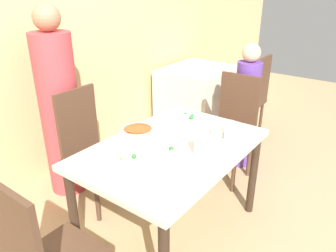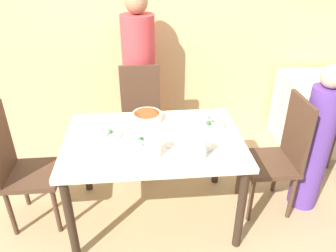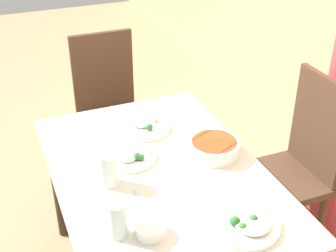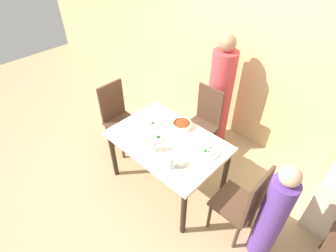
{
  "view_description": "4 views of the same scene",
  "coord_description": "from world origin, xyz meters",
  "px_view_note": "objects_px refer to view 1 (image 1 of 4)",
  "views": [
    {
      "loc": [
        -1.58,
        -1.15,
        1.75
      ],
      "look_at": [
        -0.02,
        0.02,
        0.88
      ],
      "focal_mm": 35.0,
      "sensor_mm": 36.0,
      "label": 1
    },
    {
      "loc": [
        -0.08,
        -2.02,
        1.95
      ],
      "look_at": [
        0.11,
        0.09,
        0.78
      ],
      "focal_mm": 35.0,
      "sensor_mm": 36.0,
      "label": 2
    },
    {
      "loc": [
        1.5,
        -0.57,
        1.91
      ],
      "look_at": [
        -0.08,
        0.07,
        0.9
      ],
      "focal_mm": 50.0,
      "sensor_mm": 36.0,
      "label": 3
    },
    {
      "loc": [
        1.49,
        -1.54,
        2.71
      ],
      "look_at": [
        0.04,
        -0.04,
        0.98
      ],
      "focal_mm": 28.0,
      "sensor_mm": 36.0,
      "label": 4
    }
  ],
  "objects_px": {
    "person_adult": "(60,111)",
    "plate_rice_adult": "(171,155)",
    "glass_water_tall": "(201,145)",
    "person_child": "(245,111)",
    "chair_adult_spot": "(89,147)",
    "bowl_curry": "(138,133)",
    "chair_child_spot": "(232,126)"
  },
  "relations": [
    {
      "from": "person_child",
      "to": "bowl_curry",
      "type": "relative_size",
      "value": 5.35
    },
    {
      "from": "chair_adult_spot",
      "to": "glass_water_tall",
      "type": "height_order",
      "value": "chair_adult_spot"
    },
    {
      "from": "person_adult",
      "to": "plate_rice_adult",
      "type": "height_order",
      "value": "person_adult"
    },
    {
      "from": "person_adult",
      "to": "plate_rice_adult",
      "type": "xyz_separation_m",
      "value": [
        -0.05,
        -1.19,
        0.0
      ]
    },
    {
      "from": "person_adult",
      "to": "chair_adult_spot",
      "type": "bearing_deg",
      "value": -90.0
    },
    {
      "from": "person_adult",
      "to": "glass_water_tall",
      "type": "height_order",
      "value": "person_adult"
    },
    {
      "from": "plate_rice_adult",
      "to": "glass_water_tall",
      "type": "distance_m",
      "value": 0.19
    },
    {
      "from": "person_adult",
      "to": "person_child",
      "type": "bearing_deg",
      "value": -38.54
    },
    {
      "from": "chair_child_spot",
      "to": "glass_water_tall",
      "type": "distance_m",
      "value": 1.06
    },
    {
      "from": "bowl_curry",
      "to": "plate_rice_adult",
      "type": "bearing_deg",
      "value": -104.12
    },
    {
      "from": "chair_adult_spot",
      "to": "plate_rice_adult",
      "type": "xyz_separation_m",
      "value": [
        -0.05,
        -0.87,
        0.23
      ]
    },
    {
      "from": "bowl_curry",
      "to": "plate_rice_adult",
      "type": "height_order",
      "value": "bowl_curry"
    },
    {
      "from": "person_child",
      "to": "chair_child_spot",
      "type": "bearing_deg",
      "value": 180.0
    },
    {
      "from": "chair_adult_spot",
      "to": "glass_water_tall",
      "type": "xyz_separation_m",
      "value": [
        0.08,
        -1.0,
        0.29
      ]
    },
    {
      "from": "plate_rice_adult",
      "to": "person_adult",
      "type": "bearing_deg",
      "value": 87.78
    },
    {
      "from": "chair_adult_spot",
      "to": "bowl_curry",
      "type": "distance_m",
      "value": 0.56
    },
    {
      "from": "chair_adult_spot",
      "to": "person_adult",
      "type": "relative_size",
      "value": 0.61
    },
    {
      "from": "plate_rice_adult",
      "to": "glass_water_tall",
      "type": "xyz_separation_m",
      "value": [
        0.13,
        -0.13,
        0.06
      ]
    },
    {
      "from": "person_child",
      "to": "glass_water_tall",
      "type": "distance_m",
      "value": 1.31
    },
    {
      "from": "bowl_curry",
      "to": "person_child",
      "type": "bearing_deg",
      "value": -10.62
    },
    {
      "from": "chair_adult_spot",
      "to": "person_child",
      "type": "relative_size",
      "value": 0.8
    },
    {
      "from": "plate_rice_adult",
      "to": "chair_adult_spot",
      "type": "bearing_deg",
      "value": 86.94
    },
    {
      "from": "chair_child_spot",
      "to": "person_adult",
      "type": "xyz_separation_m",
      "value": [
        -1.07,
        1.07,
        0.23
      ]
    },
    {
      "from": "chair_adult_spot",
      "to": "person_adult",
      "type": "bearing_deg",
      "value": 90.0
    },
    {
      "from": "chair_child_spot",
      "to": "person_child",
      "type": "distance_m",
      "value": 0.29
    },
    {
      "from": "chair_adult_spot",
      "to": "person_adult",
      "type": "height_order",
      "value": "person_adult"
    },
    {
      "from": "chair_child_spot",
      "to": "glass_water_tall",
      "type": "bearing_deg",
      "value": -75.71
    },
    {
      "from": "glass_water_tall",
      "to": "person_child",
      "type": "bearing_deg",
      "value": 11.22
    },
    {
      "from": "person_child",
      "to": "bowl_curry",
      "type": "xyz_separation_m",
      "value": [
        -1.3,
        0.24,
        0.19
      ]
    },
    {
      "from": "person_child",
      "to": "plate_rice_adult",
      "type": "height_order",
      "value": "person_child"
    },
    {
      "from": "chair_adult_spot",
      "to": "bowl_curry",
      "type": "height_order",
      "value": "chair_adult_spot"
    },
    {
      "from": "person_adult",
      "to": "plate_rice_adult",
      "type": "relative_size",
      "value": 7.3
    }
  ]
}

